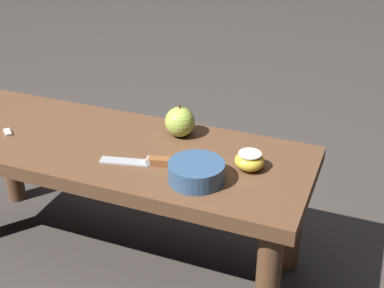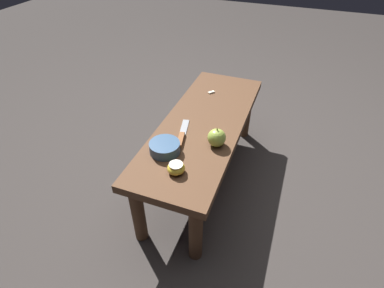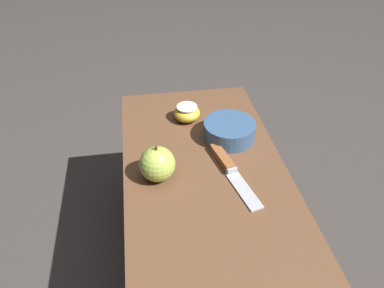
{
  "view_description": "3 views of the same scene",
  "coord_description": "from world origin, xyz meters",
  "px_view_note": "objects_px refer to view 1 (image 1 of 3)",
  "views": [
    {
      "loc": [
        -0.67,
        1.1,
        1.09
      ],
      "look_at": [
        -0.23,
        -0.02,
        0.42
      ],
      "focal_mm": 50.0,
      "sensor_mm": 36.0,
      "label": 1
    },
    {
      "loc": [
        -1.2,
        -0.39,
        1.26
      ],
      "look_at": [
        -0.23,
        -0.02,
        0.42
      ],
      "focal_mm": 28.0,
      "sensor_mm": 36.0,
      "label": 2
    },
    {
      "loc": [
        0.5,
        -0.14,
        0.99
      ],
      "look_at": [
        -0.23,
        -0.02,
        0.42
      ],
      "focal_mm": 35.0,
      "sensor_mm": 36.0,
      "label": 3
    }
  ],
  "objects_px": {
    "apple_whole": "(180,122)",
    "apple_cut": "(250,161)",
    "wooden_bench": "(113,164)",
    "knife": "(156,162)",
    "bowl": "(196,172)"
  },
  "relations": [
    {
      "from": "apple_whole",
      "to": "bowl",
      "type": "bearing_deg",
      "value": 122.19
    },
    {
      "from": "knife",
      "to": "apple_cut",
      "type": "xyz_separation_m",
      "value": [
        -0.22,
        -0.07,
        0.02
      ]
    },
    {
      "from": "wooden_bench",
      "to": "bowl",
      "type": "bearing_deg",
      "value": 163.04
    },
    {
      "from": "wooden_bench",
      "to": "bowl",
      "type": "xyz_separation_m",
      "value": [
        -0.28,
        0.09,
        0.09
      ]
    },
    {
      "from": "wooden_bench",
      "to": "apple_whole",
      "type": "height_order",
      "value": "apple_whole"
    },
    {
      "from": "bowl",
      "to": "apple_whole",
      "type": "bearing_deg",
      "value": -57.81
    },
    {
      "from": "apple_whole",
      "to": "knife",
      "type": "bearing_deg",
      "value": 92.0
    },
    {
      "from": "apple_cut",
      "to": "bowl",
      "type": "relative_size",
      "value": 0.54
    },
    {
      "from": "apple_whole",
      "to": "apple_cut",
      "type": "relative_size",
      "value": 1.27
    },
    {
      "from": "wooden_bench",
      "to": "bowl",
      "type": "relative_size",
      "value": 7.98
    },
    {
      "from": "wooden_bench",
      "to": "apple_cut",
      "type": "relative_size",
      "value": 14.67
    },
    {
      "from": "apple_whole",
      "to": "bowl",
      "type": "height_order",
      "value": "apple_whole"
    },
    {
      "from": "wooden_bench",
      "to": "apple_cut",
      "type": "bearing_deg",
      "value": -178.11
    },
    {
      "from": "wooden_bench",
      "to": "apple_cut",
      "type": "height_order",
      "value": "apple_cut"
    },
    {
      "from": "apple_whole",
      "to": "bowl",
      "type": "relative_size",
      "value": 0.69
    }
  ]
}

